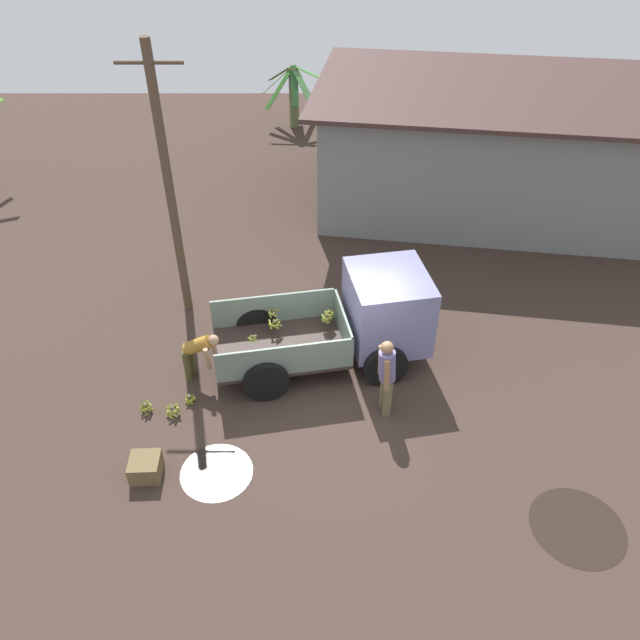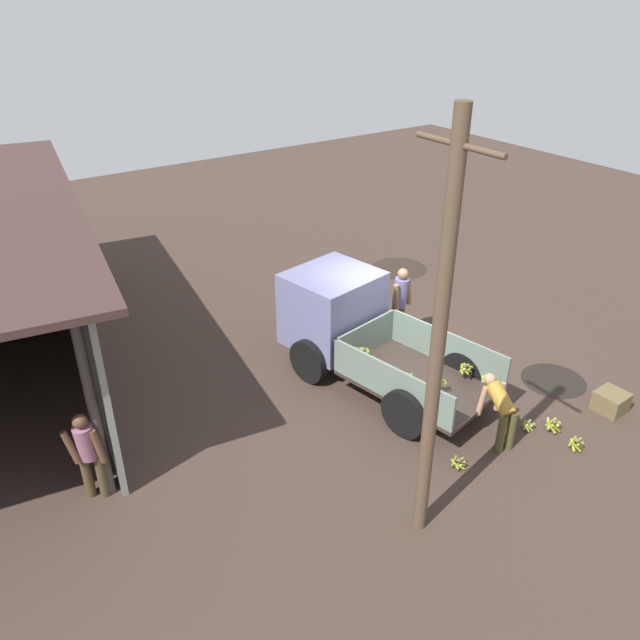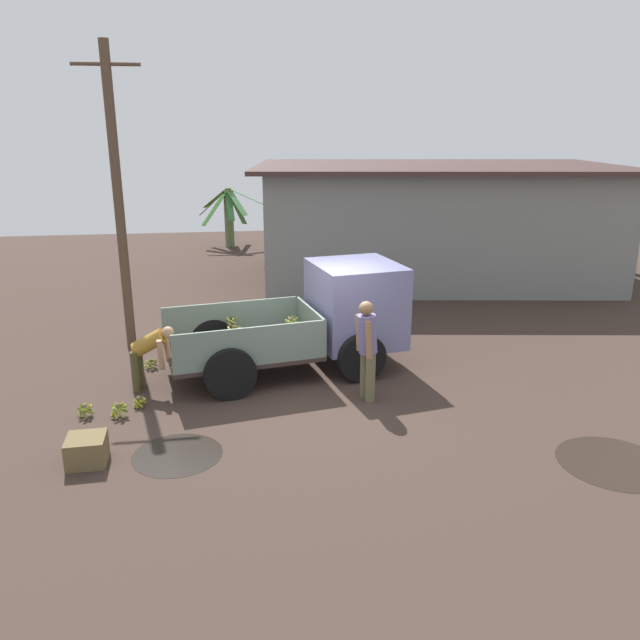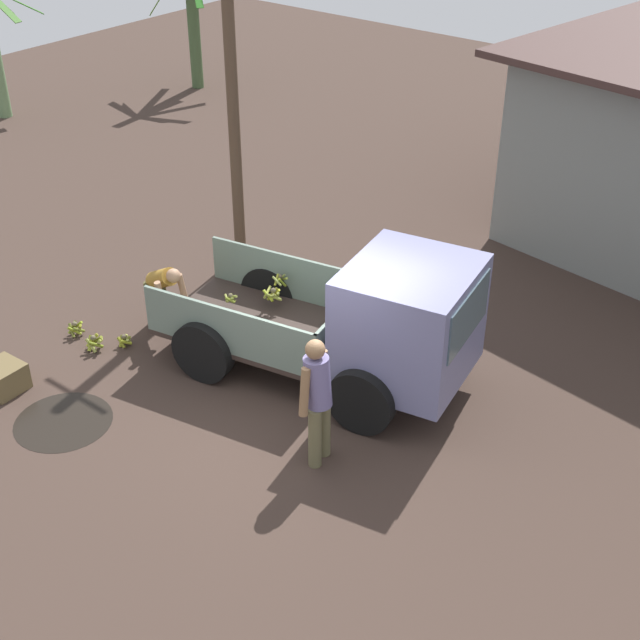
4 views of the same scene
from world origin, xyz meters
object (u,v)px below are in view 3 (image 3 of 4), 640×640
Objects in this scene: banana_bunch_on_ground_2 at (85,410)px; wooden_crate_0 at (87,450)px; person_foreground_visitor at (367,346)px; person_worker_loading at (149,352)px; utility_pole at (118,200)px; banana_bunch_on_ground_1 at (151,363)px; person_bystander_near_shed at (273,264)px; banana_bunch_on_ground_0 at (119,409)px; cargo_truck at (335,313)px; banana_bunch_on_ground_3 at (139,401)px.

wooden_crate_0 reaches higher than banana_bunch_on_ground_2.
person_worker_loading is (-3.71, 0.92, -0.25)m from person_foreground_visitor.
utility_pole reaches higher than banana_bunch_on_ground_1.
utility_pole is at bearing 82.24° from person_bystander_near_shed.
person_worker_loading is at bearing 100.45° from person_bystander_near_shed.
person_foreground_visitor is 7.22m from person_bystander_near_shed.
person_foreground_visitor is 4.72m from banana_bunch_on_ground_2.
banana_bunch_on_ground_0 is 0.55m from banana_bunch_on_ground_2.
banana_bunch_on_ground_1 is (-0.13, 1.04, -0.60)m from person_worker_loading.
cargo_truck is 5.22m from wooden_crate_0.
utility_pole is 19.34× the size of banana_bunch_on_ground_0.
wooden_crate_0 is (-4.31, -1.56, -0.77)m from person_foreground_visitor.
banana_bunch_on_ground_3 is (0.56, -3.15, -3.00)m from utility_pole.
banana_bunch_on_ground_0 reaches higher than banana_bunch_on_ground_3.
person_bystander_near_shed is (2.63, 6.21, 0.19)m from person_worker_loading.
person_bystander_near_shed reaches higher than banana_bunch_on_ground_2.
utility_pole is 11.49× the size of wooden_crate_0.
person_foreground_visitor is 7.40× the size of banana_bunch_on_ground_3.
banana_bunch_on_ground_3 is at bearing -79.98° from utility_pole.
banana_bunch_on_ground_1 is 0.51× the size of wooden_crate_0.
person_worker_loading is at bearing 76.41° from wooden_crate_0.
person_foreground_visitor is (4.39, -3.35, -2.14)m from utility_pole.
person_bystander_near_shed is at bearing 87.83° from cargo_truck.
banana_bunch_on_ground_1 is 1.77m from banana_bunch_on_ground_3.
cargo_truck is 2.83× the size of person_bystander_near_shed.
utility_pole is 4.59m from banana_bunch_on_ground_0.
banana_bunch_on_ground_3 is (0.28, 0.34, -0.03)m from banana_bunch_on_ground_0.
utility_pole is 5.10× the size of person_worker_loading.
cargo_truck is 8.77× the size of wooden_crate_0.
person_bystander_near_shed is 6.93× the size of banana_bunch_on_ground_3.
wooden_crate_0 is at bearing -97.64° from banana_bunch_on_ground_1.
cargo_truck is at bearing -22.52° from utility_pole.
banana_bunch_on_ground_1 is at bearing 82.66° from banana_bunch_on_ground_0.
utility_pole reaches higher than person_worker_loading.
wooden_crate_0 is at bearing -152.02° from cargo_truck.
wooden_crate_0 is at bearing -105.24° from banana_bunch_on_ground_3.
banana_bunch_on_ground_0 is 1.16× the size of banana_bunch_on_ground_1.
banana_bunch_on_ground_1 is at bearing 68.13° from banana_bunch_on_ground_2.
utility_pole is 3.48× the size of person_foreground_visitor.
person_worker_loading is 2.61m from wooden_crate_0.
cargo_truck is 3.96m from banana_bunch_on_ground_3.
utility_pole is 25.73× the size of banana_bunch_on_ground_3.
cargo_truck reaches higher than banana_bunch_on_ground_2.
utility_pole reaches higher than banana_bunch_on_ground_0.
person_worker_loading is 4.41× the size of banana_bunch_on_ground_1.
person_bystander_near_shed is 9.30m from wooden_crate_0.
person_foreground_visitor reaches higher than wooden_crate_0.
person_worker_loading is (-3.43, -0.72, -0.35)m from cargo_truck.
person_foreground_visitor is at bearing 19.87° from wooden_crate_0.
wooden_crate_0 is (-0.60, -2.48, -0.53)m from person_worker_loading.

